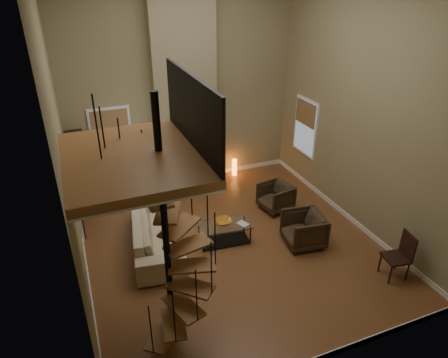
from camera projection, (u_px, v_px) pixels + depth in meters
name	position (u px, v px, depth m)	size (l,w,h in m)	color
ground	(231.00, 244.00, 8.81)	(6.00, 6.50, 0.01)	brown
back_wall	(182.00, 83.00, 10.21)	(6.00, 0.02, 5.50)	#91855D
front_wall	(337.00, 210.00, 4.86)	(6.00, 0.02, 5.50)	#91855D
left_wall	(62.00, 148.00, 6.54)	(0.02, 6.50, 5.50)	#91855D
right_wall	(363.00, 106.00, 8.53)	(0.02, 6.50, 5.50)	#91855D
baseboard_back	(187.00, 178.00, 11.44)	(6.00, 0.02, 0.12)	white
baseboard_left	(88.00, 276.00, 7.79)	(0.02, 6.50, 0.12)	white
baseboard_right	(345.00, 214.00, 9.77)	(0.02, 6.50, 0.12)	white
chimney_breast	(184.00, 85.00, 10.05)	(1.60, 0.38, 5.50)	#948660
hearth	(194.00, 190.00, 10.91)	(1.50, 0.60, 0.04)	black
firebox	(190.00, 168.00, 10.91)	(0.95, 0.02, 0.72)	black
mantel	(190.00, 148.00, 10.56)	(1.70, 0.18, 0.06)	white
mirror_frame	(188.00, 119.00, 10.24)	(0.94, 0.94, 0.10)	black
mirror_disc	(188.00, 118.00, 10.25)	(0.80, 0.80, 0.01)	white
vase_left	(169.00, 146.00, 10.34)	(0.24, 0.24, 0.25)	black
vase_right	(211.00, 140.00, 10.73)	(0.20, 0.20, 0.21)	#164F47
window_back	(111.00, 136.00, 10.08)	(1.02, 0.06, 1.52)	white
window_right	(305.00, 126.00, 10.68)	(0.06, 1.02, 1.52)	white
entry_door	(75.00, 189.00, 8.82)	(0.10, 1.05, 2.16)	white
loft	(140.00, 153.00, 5.15)	(1.70, 2.20, 1.09)	#955F30
spiral_stair	(167.00, 241.00, 5.92)	(1.47, 1.47, 4.06)	black
hutch	(81.00, 173.00, 9.76)	(0.40, 0.85, 1.91)	black
sofa	(156.00, 232.00, 8.53)	(2.49, 0.97, 0.73)	#C5AF89
armchair_near	(278.00, 196.00, 9.95)	(0.71, 0.73, 0.66)	#3A2A1B
armchair_far	(307.00, 229.00, 8.69)	(0.80, 0.82, 0.75)	#3A2A1B
coffee_table	(224.00, 231.00, 8.74)	(1.21, 0.70, 0.44)	silver
bowl	(224.00, 222.00, 8.68)	(0.35, 0.35, 0.09)	orange
book	(242.00, 224.00, 8.65)	(0.18, 0.24, 0.02)	gray
floor_lamp	(142.00, 159.00, 9.35)	(0.41, 0.41, 1.72)	black
accent_lamp	(234.00, 167.00, 11.62)	(0.13, 0.13, 0.48)	orange
side_chair	(401.00, 254.00, 7.66)	(0.50, 0.50, 0.95)	black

